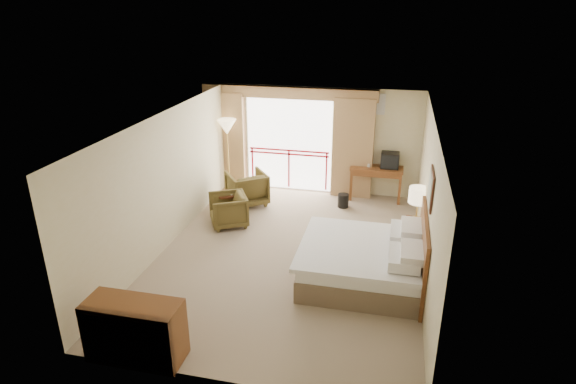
% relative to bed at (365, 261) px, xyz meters
% --- Properties ---
extents(floor, '(7.00, 7.00, 0.00)m').
position_rel_bed_xyz_m(floor, '(-1.50, 0.60, -0.38)').
color(floor, gray).
rests_on(floor, ground).
extents(ceiling, '(7.00, 7.00, 0.00)m').
position_rel_bed_xyz_m(ceiling, '(-1.50, 0.60, 2.32)').
color(ceiling, white).
rests_on(ceiling, wall_back).
extents(wall_back, '(5.00, 0.00, 5.00)m').
position_rel_bed_xyz_m(wall_back, '(-1.50, 4.10, 0.97)').
color(wall_back, beige).
rests_on(wall_back, ground).
extents(wall_front, '(5.00, 0.00, 5.00)m').
position_rel_bed_xyz_m(wall_front, '(-1.50, -2.90, 0.97)').
color(wall_front, beige).
rests_on(wall_front, ground).
extents(wall_left, '(0.00, 7.00, 7.00)m').
position_rel_bed_xyz_m(wall_left, '(-4.00, 0.60, 0.97)').
color(wall_left, beige).
rests_on(wall_left, ground).
extents(wall_right, '(0.00, 7.00, 7.00)m').
position_rel_bed_xyz_m(wall_right, '(1.00, 0.60, 0.97)').
color(wall_right, beige).
rests_on(wall_right, ground).
extents(balcony_door, '(2.40, 0.00, 2.40)m').
position_rel_bed_xyz_m(balcony_door, '(-2.30, 4.08, 0.82)').
color(balcony_door, white).
rests_on(balcony_door, wall_back).
extents(balcony_railing, '(2.09, 0.03, 1.02)m').
position_rel_bed_xyz_m(balcony_railing, '(-2.30, 4.06, 0.44)').
color(balcony_railing, '#A90E1A').
rests_on(balcony_railing, wall_back).
extents(curtain_left, '(1.00, 0.26, 2.50)m').
position_rel_bed_xyz_m(curtain_left, '(-3.95, 3.95, 0.87)').
color(curtain_left, olive).
rests_on(curtain_left, wall_back).
extents(curtain_right, '(1.00, 0.26, 2.50)m').
position_rel_bed_xyz_m(curtain_right, '(-0.65, 3.95, 0.87)').
color(curtain_right, olive).
rests_on(curtain_right, wall_back).
extents(valance, '(4.40, 0.22, 0.28)m').
position_rel_bed_xyz_m(valance, '(-2.30, 3.98, 2.17)').
color(valance, olive).
rests_on(valance, wall_back).
extents(hvac_vent, '(0.50, 0.04, 0.50)m').
position_rel_bed_xyz_m(hvac_vent, '(-0.20, 4.07, 1.97)').
color(hvac_vent, silver).
rests_on(hvac_vent, wall_back).
extents(bed, '(2.13, 2.06, 0.97)m').
position_rel_bed_xyz_m(bed, '(0.00, 0.00, 0.00)').
color(bed, brown).
rests_on(bed, floor).
extents(headboard, '(0.06, 2.10, 1.30)m').
position_rel_bed_xyz_m(headboard, '(0.96, 0.00, 0.27)').
color(headboard, '#5B2B11').
rests_on(headboard, wall_right).
extents(framed_art, '(0.04, 0.72, 0.60)m').
position_rel_bed_xyz_m(framed_art, '(0.97, 0.00, 1.47)').
color(framed_art, black).
rests_on(framed_art, wall_right).
extents(nightstand, '(0.46, 0.54, 0.60)m').
position_rel_bed_xyz_m(nightstand, '(0.88, 1.40, -0.07)').
color(nightstand, '#5B2B11').
rests_on(nightstand, floor).
extents(table_lamp, '(0.38, 0.38, 0.67)m').
position_rel_bed_xyz_m(table_lamp, '(0.88, 1.45, 0.75)').
color(table_lamp, tan).
rests_on(table_lamp, nightstand).
extents(phone, '(0.20, 0.17, 0.08)m').
position_rel_bed_xyz_m(phone, '(0.83, 1.25, 0.27)').
color(phone, black).
rests_on(phone, nightstand).
extents(desk, '(1.28, 0.62, 0.84)m').
position_rel_bed_xyz_m(desk, '(-0.03, 3.93, 0.28)').
color(desk, '#5B2B11').
rests_on(desk, floor).
extents(tv, '(0.43, 0.34, 0.39)m').
position_rel_bed_xyz_m(tv, '(0.27, 3.87, 0.65)').
color(tv, black).
rests_on(tv, desk).
extents(coffee_maker, '(0.13, 0.13, 0.23)m').
position_rel_bed_xyz_m(coffee_maker, '(-0.38, 3.87, 0.57)').
color(coffee_maker, black).
rests_on(coffee_maker, desk).
extents(cup, '(0.07, 0.07, 0.09)m').
position_rel_bed_xyz_m(cup, '(-0.23, 3.82, 0.50)').
color(cup, white).
rests_on(cup, desk).
extents(wastebasket, '(0.28, 0.28, 0.33)m').
position_rel_bed_xyz_m(wastebasket, '(-0.75, 3.15, -0.21)').
color(wastebasket, black).
rests_on(wastebasket, floor).
extents(armchair_far, '(1.23, 1.24, 0.81)m').
position_rel_bed_xyz_m(armchair_far, '(-3.06, 2.83, -0.38)').
color(armchair_far, '#44381A').
rests_on(armchair_far, floor).
extents(armchair_near, '(1.06, 1.05, 0.72)m').
position_rel_bed_xyz_m(armchair_near, '(-3.11, 1.61, -0.38)').
color(armchair_near, '#44381A').
rests_on(armchair_near, floor).
extents(side_table, '(0.51, 0.51, 0.56)m').
position_rel_bed_xyz_m(side_table, '(-3.30, 2.05, 0.01)').
color(side_table, black).
rests_on(side_table, floor).
extents(book, '(0.18, 0.23, 0.02)m').
position_rel_bed_xyz_m(book, '(-3.30, 2.05, 0.19)').
color(book, white).
rests_on(book, side_table).
extents(floor_lamp, '(0.48, 0.48, 1.89)m').
position_rel_bed_xyz_m(floor_lamp, '(-3.79, 3.60, 1.25)').
color(floor_lamp, tan).
rests_on(floor_lamp, floor).
extents(dresser, '(1.33, 0.57, 0.89)m').
position_rel_bed_xyz_m(dresser, '(-2.94, -2.72, 0.07)').
color(dresser, '#5B2B11').
rests_on(dresser, floor).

